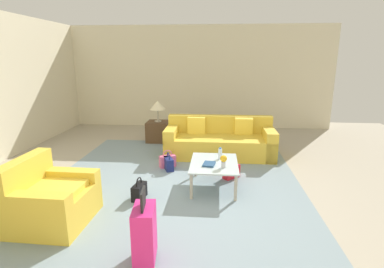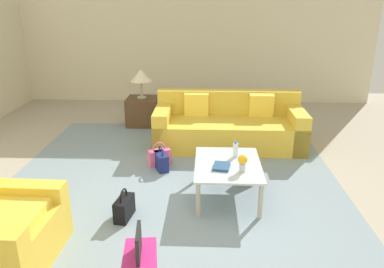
{
  "view_description": "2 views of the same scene",
  "coord_description": "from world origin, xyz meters",
  "px_view_note": "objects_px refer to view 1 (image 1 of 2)",
  "views": [
    {
      "loc": [
        -4.33,
        -0.54,
        2.15
      ],
      "look_at": [
        0.63,
        -0.11,
        0.87
      ],
      "focal_mm": 28.0,
      "sensor_mm": 36.0,
      "label": 1
    },
    {
      "loc": [
        -3.68,
        -0.25,
        2.27
      ],
      "look_at": [
        -0.2,
        -0.1,
        1.02
      ],
      "focal_mm": 35.0,
      "sensor_mm": 36.0,
      "label": 2
    }
  ],
  "objects_px": {
    "couch": "(220,142)",
    "flower_vase": "(224,160)",
    "coffee_table_book": "(209,164)",
    "handbag_red": "(231,171)",
    "water_bottle": "(220,154)",
    "table_lamp": "(158,106)",
    "suitcase_magenta": "(145,233)",
    "armchair": "(48,201)",
    "handbag_navy": "(169,163)",
    "handbag_black": "(139,191)",
    "coffee_table": "(214,165)",
    "handbag_pink": "(168,161)",
    "side_table": "(158,131)"
  },
  "relations": [
    {
      "from": "coffee_table",
      "to": "handbag_red",
      "type": "xyz_separation_m",
      "value": [
        0.44,
        -0.32,
        -0.26
      ]
    },
    {
      "from": "handbag_navy",
      "to": "handbag_black",
      "type": "relative_size",
      "value": 1.0
    },
    {
      "from": "flower_vase",
      "to": "handbag_navy",
      "type": "distance_m",
      "value": 1.49
    },
    {
      "from": "water_bottle",
      "to": "coffee_table_book",
      "type": "distance_m",
      "value": 0.38
    },
    {
      "from": "handbag_red",
      "to": "handbag_black",
      "type": "distance_m",
      "value": 1.76
    },
    {
      "from": "flower_vase",
      "to": "table_lamp",
      "type": "distance_m",
      "value": 3.46
    },
    {
      "from": "side_table",
      "to": "handbag_black",
      "type": "xyz_separation_m",
      "value": [
        -3.33,
        -0.35,
        -0.13
      ]
    },
    {
      "from": "side_table",
      "to": "table_lamp",
      "type": "height_order",
      "value": "table_lamp"
    },
    {
      "from": "water_bottle",
      "to": "armchair",
      "type": "bearing_deg",
      "value": 123.39
    },
    {
      "from": "suitcase_magenta",
      "to": "couch",
      "type": "bearing_deg",
      "value": -11.9
    },
    {
      "from": "suitcase_magenta",
      "to": "handbag_black",
      "type": "height_order",
      "value": "suitcase_magenta"
    },
    {
      "from": "couch",
      "to": "coffee_table_book",
      "type": "height_order",
      "value": "couch"
    },
    {
      "from": "coffee_table_book",
      "to": "handbag_pink",
      "type": "xyz_separation_m",
      "value": [
        1.01,
        0.86,
        -0.33
      ]
    },
    {
      "from": "side_table",
      "to": "coffee_table_book",
      "type": "bearing_deg",
      "value": -154.07
    },
    {
      "from": "armchair",
      "to": "flower_vase",
      "type": "distance_m",
      "value": 2.57
    },
    {
      "from": "armchair",
      "to": "table_lamp",
      "type": "relative_size",
      "value": 1.89
    },
    {
      "from": "handbag_red",
      "to": "table_lamp",
      "type": "bearing_deg",
      "value": 37.55
    },
    {
      "from": "handbag_red",
      "to": "water_bottle",
      "type": "bearing_deg",
      "value": 137.55
    },
    {
      "from": "water_bottle",
      "to": "table_lamp",
      "type": "bearing_deg",
      "value": 31.61
    },
    {
      "from": "flower_vase",
      "to": "table_lamp",
      "type": "xyz_separation_m",
      "value": [
        3.02,
        1.65,
        0.38
      ]
    },
    {
      "from": "flower_vase",
      "to": "side_table",
      "type": "bearing_deg",
      "value": 28.65
    },
    {
      "from": "armchair",
      "to": "handbag_black",
      "type": "xyz_separation_m",
      "value": [
        0.77,
        -1.02,
        -0.17
      ]
    },
    {
      "from": "couch",
      "to": "flower_vase",
      "type": "xyz_separation_m",
      "value": [
        -2.02,
        -0.05,
        0.27
      ]
    },
    {
      "from": "water_bottle",
      "to": "flower_vase",
      "type": "xyz_separation_m",
      "value": [
        -0.42,
        -0.05,
        0.03
      ]
    },
    {
      "from": "side_table",
      "to": "handbag_pink",
      "type": "distance_m",
      "value": 1.99
    },
    {
      "from": "armchair",
      "to": "flower_vase",
      "type": "bearing_deg",
      "value": -65.1
    },
    {
      "from": "handbag_navy",
      "to": "handbag_red",
      "type": "bearing_deg",
      "value": -104.51
    },
    {
      "from": "water_bottle",
      "to": "suitcase_magenta",
      "type": "height_order",
      "value": "suitcase_magenta"
    },
    {
      "from": "coffee_table_book",
      "to": "side_table",
      "type": "xyz_separation_m",
      "value": [
        2.92,
        1.42,
        -0.2
      ]
    },
    {
      "from": "handbag_navy",
      "to": "table_lamp",
      "type": "bearing_deg",
      "value": 16.37
    },
    {
      "from": "flower_vase",
      "to": "handbag_black",
      "type": "height_order",
      "value": "flower_vase"
    },
    {
      "from": "water_bottle",
      "to": "side_table",
      "type": "bearing_deg",
      "value": 31.61
    },
    {
      "from": "armchair",
      "to": "flower_vase",
      "type": "xyz_separation_m",
      "value": [
        1.08,
        -2.32,
        0.27
      ]
    },
    {
      "from": "couch",
      "to": "water_bottle",
      "type": "height_order",
      "value": "couch"
    },
    {
      "from": "coffee_table",
      "to": "flower_vase",
      "type": "height_order",
      "value": "flower_vase"
    },
    {
      "from": "couch",
      "to": "coffee_table",
      "type": "height_order",
      "value": "couch"
    },
    {
      "from": "coffee_table_book",
      "to": "handbag_red",
      "type": "xyz_separation_m",
      "value": [
        0.56,
        -0.4,
        -0.33
      ]
    },
    {
      "from": "armchair",
      "to": "handbag_black",
      "type": "height_order",
      "value": "armchair"
    },
    {
      "from": "side_table",
      "to": "handbag_pink",
      "type": "relative_size",
      "value": 1.6
    },
    {
      "from": "coffee_table_book",
      "to": "handbag_pink",
      "type": "relative_size",
      "value": 0.68
    },
    {
      "from": "coffee_table",
      "to": "suitcase_magenta",
      "type": "xyz_separation_m",
      "value": [
        -2.0,
        0.7,
        -0.04
      ]
    },
    {
      "from": "side_table",
      "to": "handbag_black",
      "type": "height_order",
      "value": "side_table"
    },
    {
      "from": "coffee_table",
      "to": "handbag_red",
      "type": "height_order",
      "value": "coffee_table"
    },
    {
      "from": "handbag_navy",
      "to": "suitcase_magenta",
      "type": "bearing_deg",
      "value": -175.88
    },
    {
      "from": "water_bottle",
      "to": "handbag_black",
      "type": "height_order",
      "value": "water_bottle"
    },
    {
      "from": "coffee_table",
      "to": "suitcase_magenta",
      "type": "height_order",
      "value": "suitcase_magenta"
    },
    {
      "from": "handbag_red",
      "to": "coffee_table",
      "type": "bearing_deg",
      "value": 144.07
    },
    {
      "from": "coffee_table",
      "to": "water_bottle",
      "type": "distance_m",
      "value": 0.27
    },
    {
      "from": "coffee_table",
      "to": "handbag_red",
      "type": "relative_size",
      "value": 2.88
    },
    {
      "from": "water_bottle",
      "to": "handbag_pink",
      "type": "distance_m",
      "value": 1.32
    }
  ]
}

